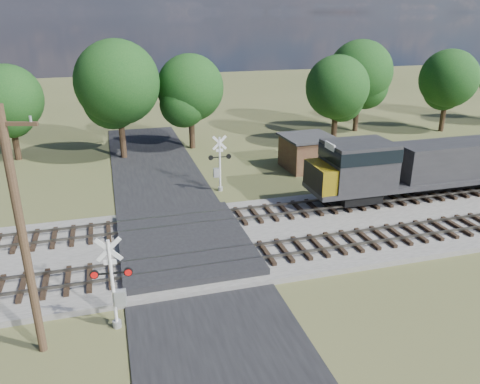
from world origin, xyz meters
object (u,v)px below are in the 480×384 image
object	(u,v)px
crossing_signal_near	(116,291)
crossing_signal_far	(219,168)
utility_pole	(22,232)
equipment_shed	(307,152)

from	to	relation	value
crossing_signal_near	crossing_signal_far	size ratio (longest dim) A/B	1.00
crossing_signal_near	crossing_signal_far	distance (m)	16.38
crossing_signal_near	utility_pole	size ratio (longest dim) A/B	0.44
crossing_signal_far	equipment_shed	world-z (taller)	crossing_signal_far
utility_pole	equipment_shed	bearing A→B (deg)	60.28
crossing_signal_far	crossing_signal_near	bearing A→B (deg)	62.61
crossing_signal_far	utility_pole	xyz separation A→B (m)	(-10.70, -15.07, 3.35)
crossing_signal_near	equipment_shed	xyz separation A→B (m)	(16.16, 17.61, -0.33)
crossing_signal_near	crossing_signal_far	xyz separation A→B (m)	(7.78, 14.42, -0.00)
crossing_signal_near	equipment_shed	distance (m)	23.90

